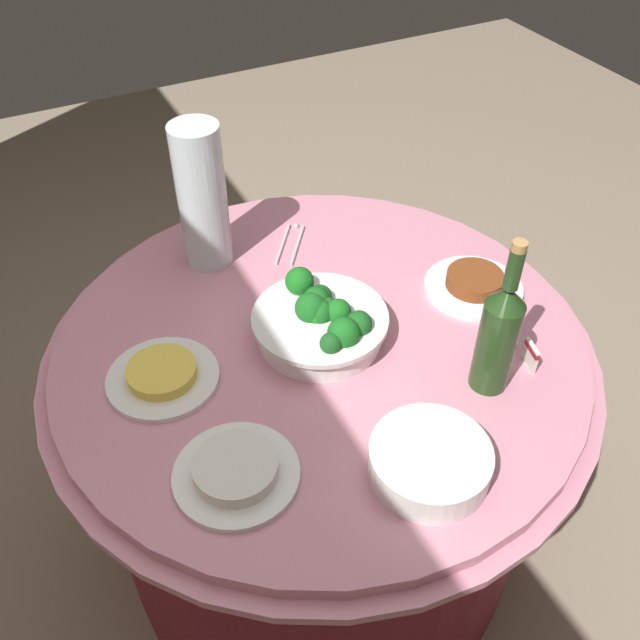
{
  "coord_description": "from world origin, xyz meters",
  "views": [
    {
      "loc": [
        -0.93,
        0.47,
        1.74
      ],
      "look_at": [
        0.0,
        0.0,
        0.79
      ],
      "focal_mm": 39.01,
      "sensor_mm": 36.0,
      "label": 1
    }
  ],
  "objects": [
    {
      "name": "ground_plane",
      "position": [
        0.0,
        0.0,
        0.0
      ],
      "size": [
        6.0,
        6.0,
        0.0
      ],
      "primitive_type": "plane",
      "color": "gray"
    },
    {
      "name": "buffet_table",
      "position": [
        0.0,
        0.0,
        0.38
      ],
      "size": [
        1.16,
        1.16,
        0.74
      ],
      "color": "maroon",
      "rests_on": "ground_plane"
    },
    {
      "name": "broccoli_bowl",
      "position": [
        0.0,
        -0.0,
        0.79
      ],
      "size": [
        0.28,
        0.28,
        0.11
      ],
      "color": "white",
      "rests_on": "buffet_table"
    },
    {
      "name": "plate_stack",
      "position": [
        -0.38,
        -0.02,
        0.77
      ],
      "size": [
        0.21,
        0.21,
        0.06
      ],
      "color": "white",
      "rests_on": "buffet_table"
    },
    {
      "name": "wine_bottle",
      "position": [
        -0.26,
        -0.23,
        0.87
      ],
      "size": [
        0.07,
        0.07,
        0.34
      ],
      "color": "#213F19",
      "rests_on": "buffet_table"
    },
    {
      "name": "decorative_fruit_vase",
      "position": [
        0.36,
        0.11,
        0.89
      ],
      "size": [
        0.11,
        0.11,
        0.34
      ],
      "color": "silver",
      "rests_on": "buffet_table"
    },
    {
      "name": "serving_tongs",
      "position": [
        0.32,
        -0.08,
        0.74
      ],
      "size": [
        0.16,
        0.13,
        0.01
      ],
      "color": "silver",
      "rests_on": "buffet_table"
    },
    {
      "name": "food_plate_rice",
      "position": [
        -0.24,
        0.28,
        0.76
      ],
      "size": [
        0.22,
        0.22,
        0.04
      ],
      "color": "white",
      "rests_on": "buffet_table"
    },
    {
      "name": "food_plate_fried_egg",
      "position": [
        0.03,
        0.33,
        0.75
      ],
      "size": [
        0.22,
        0.22,
        0.04
      ],
      "color": "white",
      "rests_on": "buffet_table"
    },
    {
      "name": "food_plate_stir_fry",
      "position": [
        -0.02,
        -0.38,
        0.76
      ],
      "size": [
        0.22,
        0.22,
        0.04
      ],
      "color": "white",
      "rests_on": "buffet_table"
    },
    {
      "name": "label_placard_front",
      "position": [
        -0.26,
        -0.33,
        0.77
      ],
      "size": [
        0.05,
        0.02,
        0.05
      ],
      "color": "white",
      "rests_on": "buffet_table"
    }
  ]
}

